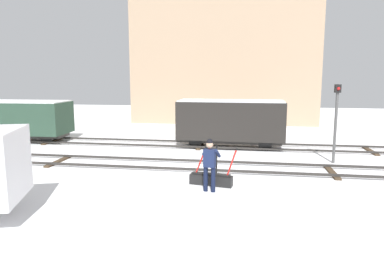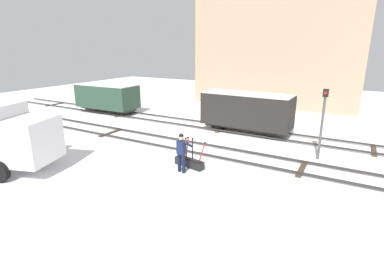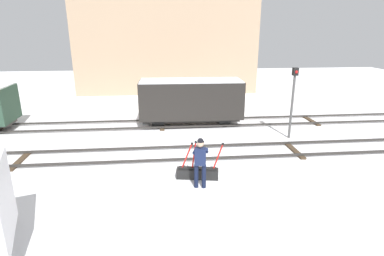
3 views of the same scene
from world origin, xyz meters
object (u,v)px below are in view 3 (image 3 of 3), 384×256
(freight_car_back_track, at_px, (191,100))
(signal_post, at_px, (293,96))
(switch_lever_frame, at_px, (198,172))
(rail_worker, at_px, (200,160))

(freight_car_back_track, bearing_deg, signal_post, -28.47)
(switch_lever_frame, distance_m, signal_post, 6.71)
(switch_lever_frame, bearing_deg, freight_car_back_track, 96.52)
(rail_worker, distance_m, freight_car_back_track, 7.33)
(rail_worker, bearing_deg, switch_lever_frame, 100.48)
(freight_car_back_track, bearing_deg, rail_worker, -91.60)
(switch_lever_frame, height_order, rail_worker, rail_worker)
(rail_worker, distance_m, signal_post, 6.95)
(signal_post, xyz_separation_m, freight_car_back_track, (-4.69, 2.69, -0.70))
(switch_lever_frame, xyz_separation_m, rail_worker, (0.01, -0.67, 0.77))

